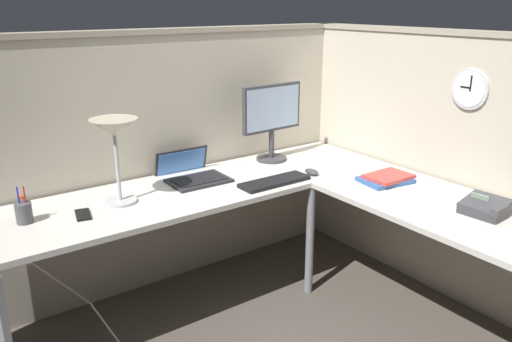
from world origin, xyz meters
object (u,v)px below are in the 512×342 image
Objects in this scene: keyboard at (275,182)px; laptop at (191,174)px; desk_lamp_dome at (115,135)px; office_phone at (487,208)px; monitor at (272,116)px; pen_cup at (24,212)px; computer_mouse at (312,172)px; book_stack at (387,178)px; wall_clock at (470,89)px; cell_phone at (83,215)px.

laptop is at bearing 132.56° from keyboard.
office_phone is (1.40, -1.20, -0.33)m from desk_lamp_dome.
monitor is at bearing 102.42° from office_phone.
keyboard is 2.39× the size of pen_cup.
laptop is 0.62m from desk_lamp_dome.
desk_lamp_dome is (-1.12, 0.24, 0.35)m from computer_mouse.
book_stack is (1.84, -0.61, -0.03)m from pen_cup.
laptop is 0.73m from computer_mouse.
pen_cup is (-1.30, 0.25, 0.04)m from keyboard.
computer_mouse is at bearing 126.58° from book_stack.
laptop is 0.97m from pen_cup.
monitor is at bearing 120.55° from wall_clock.
monitor is 1.29× the size of laptop.
office_phone is (1.86, -1.22, -0.02)m from pen_cup.
pen_cup reaches higher than book_stack.
book_stack is at bearing -53.42° from computer_mouse.
monitor is 1.16× the size of keyboard.
laptop reaches higher than cell_phone.
desk_lamp_dome reaches higher than book_stack.
desk_lamp_dome is 2.47× the size of pen_cup.
book_stack is at bearing -23.22° from desk_lamp_dome.
laptop is 3.73× the size of computer_mouse.
pen_cup reaches higher than laptop.
laptop is at bearing 15.87° from desk_lamp_dome.
desk_lamp_dome is at bearing -1.95° from pen_cup.
keyboard is at bearing -15.59° from desk_lamp_dome.
cell_phone is (-0.71, -0.20, -0.02)m from laptop.
wall_clock is (0.57, -0.62, 0.53)m from computer_mouse.
cell_phone is 1.98m from office_phone.
desk_lamp_dome is 1.87m from office_phone.
laptop is at bearing 123.89° from office_phone.
desk_lamp_dome reaches higher than cell_phone.
desk_lamp_dome is (-0.83, 0.23, 0.35)m from keyboard.
monitor is 1.12× the size of desk_lamp_dome.
office_phone is at bearing -88.25° from book_stack.
desk_lamp_dome is 0.56m from pen_cup.
monitor is 1.11m from desk_lamp_dome.
computer_mouse is 0.23× the size of desk_lamp_dome.
office_phone is at bearing -73.73° from computer_mouse.
pen_cup is at bearing 169.42° from keyboard.
wall_clock reaches higher than desk_lamp_dome.
laptop reaches higher than book_stack.
book_stack reaches higher than keyboard.
computer_mouse reaches higher than keyboard.
desk_lamp_dome is at bearing -164.13° from laptop.
computer_mouse is at bearing 106.27° from office_phone.
computer_mouse reaches higher than cell_phone.
keyboard is (0.34, -0.37, -0.01)m from laptop.
monitor is 3.47× the size of cell_phone.
laptop is 0.90× the size of keyboard.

